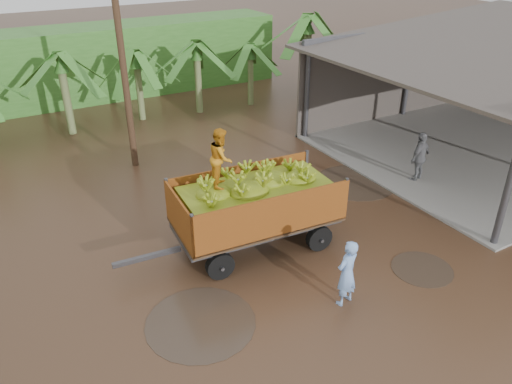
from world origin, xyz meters
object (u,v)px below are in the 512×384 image
utility_pole (122,55)px  man_grey (420,157)px  banana_trailer (256,204)px  man_blue (347,273)px

utility_pole → man_grey: bearing=-37.3°
banana_trailer → utility_pole: 7.62m
banana_trailer → man_blue: size_ratio=3.62×
man_grey → utility_pole: size_ratio=0.23×
man_blue → utility_pole: bearing=-93.2°
banana_trailer → man_blue: 3.27m
banana_trailer → man_blue: bearing=-74.4°
banana_trailer → man_grey: banana_trailer is taller
man_blue → utility_pole: size_ratio=0.21×
man_blue → banana_trailer: bearing=-92.4°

